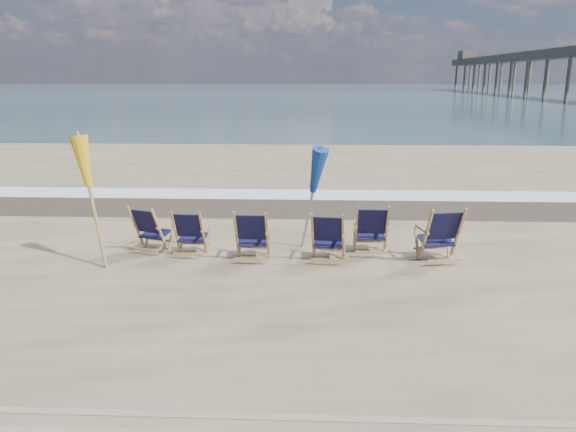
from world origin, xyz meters
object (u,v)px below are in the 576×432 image
Objects in this scene: beach_chair_1 at (203,234)px; beach_chair_2 at (267,236)px; umbrella_blue at (311,170)px; beach_chair_3 at (343,238)px; beach_chair_4 at (387,230)px; beach_chair_0 at (159,231)px; umbrella_yellow at (90,168)px; beach_chair_5 at (458,235)px.

beach_chair_2 reaches higher than beach_chair_1.
beach_chair_3 is at bearing -53.05° from umbrella_blue.
beach_chair_4 is at bearing -11.34° from umbrella_blue.
beach_chair_2 is at bearing 12.95° from beach_chair_4.
beach_chair_0 is 2.04m from beach_chair_2.
umbrella_blue is at bearing -161.00° from beach_chair_1.
umbrella_yellow is 1.09× the size of umbrella_blue.
beach_chair_3 is 2.01m from beach_chair_5.
beach_chair_4 is 1.24m from beach_chair_5.
beach_chair_4 is at bearing 8.81° from umbrella_yellow.
umbrella_blue reaches higher than beach_chair_3.
beach_chair_3 is 0.94m from beach_chair_4.
beach_chair_3 reaches higher than beach_chair_0.
beach_chair_3 is at bearing 4.01° from umbrella_yellow.
beach_chair_4 is at bearing -142.46° from beach_chair_3.
beach_chair_1 is 2.50m from beach_chair_3.
beach_chair_4 is (3.30, 0.23, 0.04)m from beach_chair_1.
beach_chair_5 is 0.46× the size of umbrella_yellow.
umbrella_yellow is (-6.21, -0.44, 1.20)m from beach_chair_5.
beach_chair_5 is at bearing -163.47° from beach_chair_0.
beach_chair_4 is 5.22m from umbrella_yellow.
beach_chair_0 is at bearing 1.87° from beach_chair_4.
beach_chair_3 is at bearing -179.37° from beach_chair_2.
beach_chair_1 is at bearing -9.49° from beach_chair_2.
beach_chair_3 is 4.40m from umbrella_yellow.
beach_chair_3 is 0.96× the size of beach_chair_4.
beach_chair_0 is 0.93× the size of beach_chair_4.
beach_chair_1 is at bearing -165.13° from umbrella_blue.
beach_chair_3 is (3.32, -0.40, 0.01)m from beach_chair_0.
umbrella_blue is (3.64, 1.05, -0.18)m from umbrella_yellow.
umbrella_yellow is at bearing 10.74° from beach_chair_3.
umbrella_yellow is (-4.21, -0.29, 1.24)m from beach_chair_3.
beach_chair_2 is at bearing -8.79° from beach_chair_5.
beach_chair_1 is at bearing -12.25° from beach_chair_5.
umbrella_yellow is (-5.02, -0.78, 1.22)m from beach_chair_4.
beach_chair_2 is 1.32m from beach_chair_3.
umbrella_blue reaches higher than beach_chair_4.
beach_chair_3 is 1.43m from umbrella_blue.
beach_chair_5 reaches higher than beach_chair_1.
beach_chair_4 is (0.81, 0.48, 0.02)m from beach_chair_3.
umbrella_yellow reaches higher than beach_chair_1.
beach_chair_1 is at bearing 0.96° from beach_chair_3.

